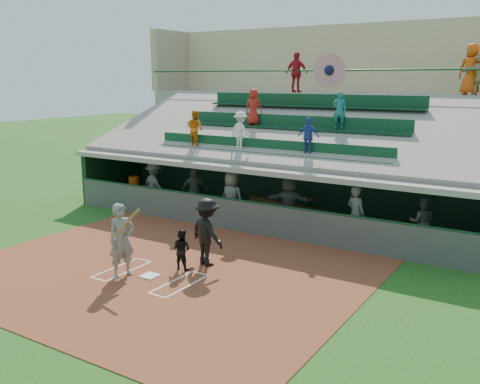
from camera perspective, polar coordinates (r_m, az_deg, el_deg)
The scene contains 21 objects.
ground at distance 14.85m, azimuth -9.59°, elevation -8.93°, with size 100.00×100.00×0.00m, color #1B4D15.
dirt_slab at distance 15.20m, azimuth -8.33°, elevation -8.35°, with size 11.00×9.00×0.02m, color brown.
home_plate at distance 14.84m, azimuth -9.59°, elevation -8.80°, with size 0.43×0.43×0.03m, color silver.
batters_box_chalk at distance 14.84m, azimuth -9.59°, elevation -8.85°, with size 2.65×1.85×0.01m.
dugout_floor at distance 20.12m, azimuth 3.23°, elevation -3.09°, with size 16.00×3.50×0.04m, color gray.
concourse_slab at distance 25.72m, azimuth 10.59°, elevation 5.23°, with size 20.00×3.00×4.60m, color gray.
grandstand at distance 22.99m, azimuth 7.81°, elevation 4.43°, with size 20.40×10.40×7.80m.
batter_at_plate at distance 14.69m, azimuth -12.49°, elevation -5.03°, with size 0.98×0.85×2.01m.
catcher at distance 15.09m, azimuth -6.25°, elevation -6.10°, with size 0.56×0.43×1.14m, color black.
home_umpire at distance 15.24m, azimuth -3.55°, elevation -4.28°, with size 1.26×0.72×1.95m, color black.
dugout_bench at distance 21.37m, azimuth 4.33°, elevation -1.55°, with size 14.48×0.43×0.43m, color olive.
white_table at distance 23.29m, azimuth -10.94°, elevation -0.27°, with size 0.79×0.60×0.70m, color white.
water_cooler at distance 23.17m, azimuth -11.25°, elevation 1.10°, with size 0.44×0.44×0.44m, color #D8550C.
dugout_player_a at distance 22.24m, azimuth -9.12°, elevation 0.77°, with size 1.21×0.70×1.87m, color #5F615C.
dugout_player_b at distance 21.23m, azimuth -4.87°, elevation 0.18°, with size 1.03×0.43×1.76m, color #51544F.
dugout_player_c at distance 19.46m, azimuth -0.89°, elevation -0.62°, with size 0.94×0.61×1.93m, color #5D605A.
dugout_player_d at distance 18.97m, azimuth 5.23°, elevation -1.07°, with size 1.74×0.56×1.88m, color #50534E.
dugout_player_e at distance 17.59m, azimuth 12.24°, elevation -2.34°, with size 0.69×0.45×1.89m, color #60635D.
dugout_player_f at distance 17.80m, azimuth 18.80°, elevation -3.05°, with size 0.77×0.60×1.59m, color #50534E.
concourse_staff_a at distance 24.93m, azimuth 6.06°, elevation 12.56°, with size 1.07×0.45×1.83m, color #B31420.
concourse_staff_b at distance 23.73m, azimuth 23.47°, elevation 11.91°, with size 0.99×0.64×2.02m, color #E04D0D.
Camera 1 is at (9.31, -10.29, 5.29)m, focal length 40.00 mm.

